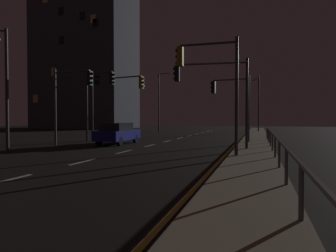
{
  "coord_description": "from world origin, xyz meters",
  "views": [
    {
      "loc": [
        7.27,
        -1.75,
        1.87
      ],
      "look_at": [
        0.97,
        18.18,
        1.35
      ],
      "focal_mm": 30.81,
      "sensor_mm": 36.0,
      "label": 1
    }
  ],
  "objects": [
    {
      "name": "car",
      "position": [
        -2.72,
        17.45,
        0.82
      ],
      "size": [
        1.93,
        4.44,
        1.57
      ],
      "color": "navy",
      "rests_on": "ground"
    },
    {
      "name": "street_lamp_mid_block",
      "position": [
        -6.25,
        37.42,
        5.01
      ],
      "size": [
        2.18,
        0.93,
        8.44
      ],
      "color": "#4C4C51",
      "rests_on": "ground"
    },
    {
      "name": "traffic_light_far_right",
      "position": [
        -5.14,
        15.21,
        3.74
      ],
      "size": [
        3.27,
        0.44,
        5.36
      ],
      "color": "#4C4C51",
      "rests_on": "ground"
    },
    {
      "name": "ground_plane",
      "position": [
        0.0,
        17.5,
        0.0
      ],
      "size": [
        112.0,
        112.0,
        0.0
      ],
      "primitive_type": "plane",
      "color": "black",
      "rests_on": "ground"
    },
    {
      "name": "traffic_light_near_right",
      "position": [
        5.25,
        20.69,
        3.6
      ],
      "size": [
        3.0,
        0.47,
        4.97
      ],
      "color": "#38383D",
      "rests_on": "sidewalk_right"
    },
    {
      "name": "traffic_light_mid_right",
      "position": [
        5.02,
        12.14,
        4.02
      ],
      "size": [
        3.06,
        0.35,
        5.59
      ],
      "color": "#38383D",
      "rests_on": "sidewalk_right"
    },
    {
      "name": "barrier_fence",
      "position": [
        7.97,
        11.91,
        0.87
      ],
      "size": [
        0.09,
        27.9,
        0.98
      ],
      "color": "#59595E",
      "rests_on": "sidewalk_right"
    },
    {
      "name": "sidewalk_right",
      "position": [
        7.01,
        17.5,
        0.07
      ],
      "size": [
        2.22,
        77.0,
        0.14
      ],
      "primitive_type": "cube",
      "color": "gray",
      "rests_on": "ground"
    },
    {
      "name": "traffic_light_far_center",
      "position": [
        4.68,
        15.38,
        3.87
      ],
      "size": [
        4.4,
        0.78,
        5.25
      ],
      "color": "#2D3033",
      "rests_on": "sidewalk_right"
    },
    {
      "name": "street_lamp_corner",
      "position": [
        7.06,
        41.03,
        4.75
      ],
      "size": [
        1.08,
        2.12,
        7.67
      ],
      "color": "#38383D",
      "rests_on": "sidewalk_right"
    },
    {
      "name": "traffic_light_mid_left",
      "position": [
        -4.3,
        19.82,
        3.96
      ],
      "size": [
        5.23,
        0.95,
        5.52
      ],
      "color": "#2D3033",
      "rests_on": "ground"
    },
    {
      "name": "lane_markings_center",
      "position": [
        0.0,
        21.0,
        0.01
      ],
      "size": [
        0.14,
        50.0,
        0.01
      ],
      "color": "silver",
      "rests_on": "ground"
    },
    {
      "name": "building_distant",
      "position": [
        -26.45,
        49.35,
        15.12
      ],
      "size": [
        18.85,
        11.45,
        30.23
      ],
      "color": "#3D424C",
      "rests_on": "ground"
    },
    {
      "name": "lane_edge_line",
      "position": [
        5.65,
        22.5,
        0.01
      ],
      "size": [
        0.14,
        53.0,
        0.01
      ],
      "color": "gold",
      "rests_on": "ground"
    },
    {
      "name": "traffic_light_far_left",
      "position": [
        -5.1,
        18.66,
        4.0
      ],
      "size": [
        2.88,
        0.65,
        5.79
      ],
      "color": "#38383D",
      "rests_on": "ground"
    }
  ]
}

